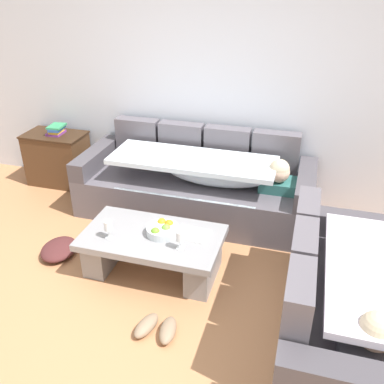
% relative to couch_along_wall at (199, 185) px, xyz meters
% --- Properties ---
extents(ground_plane, '(14.00, 14.00, 0.00)m').
position_rel_couch_along_wall_xyz_m(ground_plane, '(-0.09, -1.63, -0.33)').
color(ground_plane, '#B3784D').
extents(back_wall, '(9.00, 0.10, 2.70)m').
position_rel_couch_along_wall_xyz_m(back_wall, '(-0.09, 0.52, 1.02)').
color(back_wall, silver).
rests_on(back_wall, ground_plane).
extents(couch_along_wall, '(2.47, 0.92, 0.88)m').
position_rel_couch_along_wall_xyz_m(couch_along_wall, '(0.00, 0.00, 0.00)').
color(couch_along_wall, '#59545B').
rests_on(couch_along_wall, ground_plane).
extents(couch_near_window, '(0.92, 1.75, 0.88)m').
position_rel_couch_along_wall_xyz_m(couch_near_window, '(1.49, -1.49, 0.01)').
color(couch_near_window, '#59545B').
rests_on(couch_near_window, ground_plane).
extents(coffee_table, '(1.20, 0.68, 0.38)m').
position_rel_couch_along_wall_xyz_m(coffee_table, '(-0.11, -1.10, -0.09)').
color(coffee_table, gray).
rests_on(coffee_table, ground_plane).
extents(fruit_bowl, '(0.28, 0.28, 0.10)m').
position_rel_couch_along_wall_xyz_m(fruit_bowl, '(-0.03, -1.05, 0.09)').
color(fruit_bowl, silver).
rests_on(fruit_bowl, coffee_table).
extents(wine_glass_near_left, '(0.07, 0.07, 0.17)m').
position_rel_couch_along_wall_xyz_m(wine_glass_near_left, '(-0.44, -1.24, 0.17)').
color(wine_glass_near_left, silver).
rests_on(wine_glass_near_left, coffee_table).
extents(wine_glass_near_right, '(0.07, 0.07, 0.17)m').
position_rel_couch_along_wall_xyz_m(wine_glass_near_right, '(0.18, -1.22, 0.17)').
color(wine_glass_near_right, silver).
rests_on(wine_glass_near_right, coffee_table).
extents(open_magazine, '(0.30, 0.23, 0.01)m').
position_rel_couch_along_wall_xyz_m(open_magazine, '(0.22, -1.00, 0.06)').
color(open_magazine, white).
rests_on(open_magazine, coffee_table).
extents(side_cabinet, '(0.72, 0.44, 0.64)m').
position_rel_couch_along_wall_xyz_m(side_cabinet, '(-1.86, 0.22, -0.01)').
color(side_cabinet, '#4B301C').
rests_on(side_cabinet, ground_plane).
extents(book_stack_on_cabinet, '(0.20, 0.24, 0.11)m').
position_rel_couch_along_wall_xyz_m(book_stack_on_cabinet, '(-1.82, 0.23, 0.37)').
color(book_stack_on_cabinet, '#72337F').
rests_on(book_stack_on_cabinet, side_cabinet).
extents(pair_of_shoes, '(0.34, 0.29, 0.09)m').
position_rel_couch_along_wall_xyz_m(pair_of_shoes, '(0.17, -1.78, -0.28)').
color(pair_of_shoes, '#8C7259').
rests_on(pair_of_shoes, ground_plane).
extents(crumpled_garment, '(0.37, 0.44, 0.12)m').
position_rel_couch_along_wall_xyz_m(crumpled_garment, '(-1.05, -1.13, -0.27)').
color(crumpled_garment, '#4C2323').
rests_on(crumpled_garment, ground_plane).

